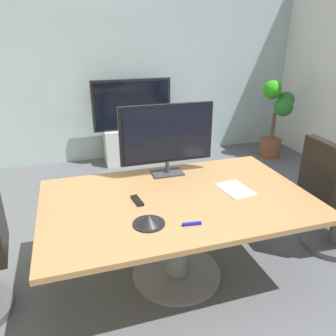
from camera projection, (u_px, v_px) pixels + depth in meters
The scene contains 11 objects.
ground_plane at pixel (176, 271), 2.86m from camera, with size 7.17×7.17×0.00m, color #515459.
wall_back_glass_partition at pixel (114, 68), 5.00m from camera, with size 6.17×0.10×2.88m, color #9EB2B7.
conference_table at pixel (177, 216), 2.61m from camera, with size 2.07×1.30×0.75m.
office_chair_right at pixel (330, 205), 3.02m from camera, with size 0.61×0.59×1.09m.
tv_monitor at pixel (167, 136), 2.84m from camera, with size 0.84×0.18×0.64m.
wall_display_unit at pixel (133, 135), 5.13m from camera, with size 1.20×0.36×1.31m.
potted_plant at pixel (276, 113), 5.25m from camera, with size 0.54×0.66×1.26m.
conference_phone at pixel (149, 220), 2.18m from camera, with size 0.22×0.22×0.07m.
remote_control at pixel (137, 201), 2.48m from camera, with size 0.05×0.17×0.02m, color black.
whiteboard_marker at pixel (192, 224), 2.18m from camera, with size 0.13×0.02×0.02m, color #1919A5.
paper_notepad at pixel (235, 189), 2.67m from camera, with size 0.21×0.30×0.01m, color white.
Camera 1 is at (-0.75, -2.16, 1.94)m, focal length 34.84 mm.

